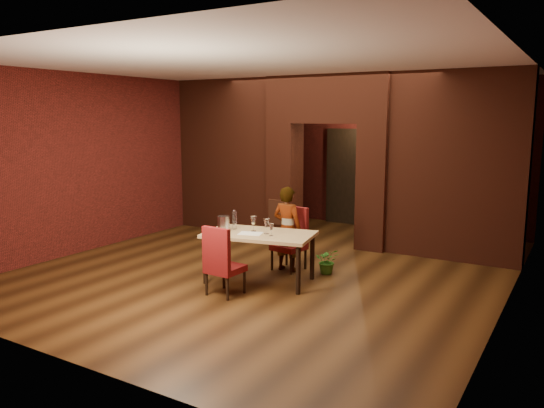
{
  "coord_description": "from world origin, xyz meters",
  "views": [
    {
      "loc": [
        4.29,
        -7.22,
        2.43
      ],
      "look_at": [
        -0.05,
        0.0,
        1.04
      ],
      "focal_mm": 35.0,
      "sensor_mm": 36.0,
      "label": 1
    }
  ],
  "objects_px": {
    "person_seated": "(287,229)",
    "wine_glass_b": "(267,226)",
    "wine_glass_a": "(253,224)",
    "dining_table": "(259,257)",
    "wine_bucket": "(224,223)",
    "chair_far": "(289,239)",
    "wine_glass_c": "(271,230)",
    "chair_near": "(225,260)",
    "potted_plant": "(328,261)",
    "water_bottle": "(234,219)"
  },
  "relations": [
    {
      "from": "wine_glass_b",
      "to": "potted_plant",
      "type": "height_order",
      "value": "wine_glass_b"
    },
    {
      "from": "person_seated",
      "to": "wine_glass_a",
      "type": "distance_m",
      "value": 0.73
    },
    {
      "from": "wine_bucket",
      "to": "potted_plant",
      "type": "relative_size",
      "value": 0.55
    },
    {
      "from": "wine_glass_b",
      "to": "wine_glass_c",
      "type": "relative_size",
      "value": 1.2
    },
    {
      "from": "wine_bucket",
      "to": "potted_plant",
      "type": "bearing_deg",
      "value": 40.18
    },
    {
      "from": "wine_bucket",
      "to": "water_bottle",
      "type": "distance_m",
      "value": 0.2
    },
    {
      "from": "wine_glass_a",
      "to": "water_bottle",
      "type": "height_order",
      "value": "water_bottle"
    },
    {
      "from": "water_bottle",
      "to": "wine_bucket",
      "type": "bearing_deg",
      "value": -107.43
    },
    {
      "from": "person_seated",
      "to": "dining_table",
      "type": "bearing_deg",
      "value": 86.79
    },
    {
      "from": "person_seated",
      "to": "wine_glass_c",
      "type": "distance_m",
      "value": 0.84
    },
    {
      "from": "chair_near",
      "to": "person_seated",
      "type": "distance_m",
      "value": 1.47
    },
    {
      "from": "chair_far",
      "to": "wine_glass_c",
      "type": "distance_m",
      "value": 0.92
    },
    {
      "from": "dining_table",
      "to": "chair_far",
      "type": "relative_size",
      "value": 1.58
    },
    {
      "from": "person_seated",
      "to": "wine_glass_b",
      "type": "relative_size",
      "value": 6.15
    },
    {
      "from": "person_seated",
      "to": "water_bottle",
      "type": "height_order",
      "value": "person_seated"
    },
    {
      "from": "wine_glass_b",
      "to": "wine_glass_c",
      "type": "height_order",
      "value": "wine_glass_b"
    },
    {
      "from": "water_bottle",
      "to": "chair_near",
      "type": "bearing_deg",
      "value": -63.71
    },
    {
      "from": "wine_glass_a",
      "to": "water_bottle",
      "type": "relative_size",
      "value": 0.77
    },
    {
      "from": "chair_far",
      "to": "wine_bucket",
      "type": "bearing_deg",
      "value": -115.17
    },
    {
      "from": "wine_glass_a",
      "to": "wine_bucket",
      "type": "distance_m",
      "value": 0.45
    },
    {
      "from": "wine_glass_b",
      "to": "potted_plant",
      "type": "xyz_separation_m",
      "value": [
        0.57,
        0.89,
        -0.65
      ]
    },
    {
      "from": "chair_far",
      "to": "wine_glass_a",
      "type": "distance_m",
      "value": 0.83
    },
    {
      "from": "dining_table",
      "to": "wine_bucket",
      "type": "relative_size",
      "value": 7.03
    },
    {
      "from": "person_seated",
      "to": "water_bottle",
      "type": "distance_m",
      "value": 0.9
    },
    {
      "from": "dining_table",
      "to": "chair_near",
      "type": "relative_size",
      "value": 1.62
    },
    {
      "from": "wine_glass_c",
      "to": "wine_bucket",
      "type": "height_order",
      "value": "wine_bucket"
    },
    {
      "from": "wine_glass_b",
      "to": "potted_plant",
      "type": "relative_size",
      "value": 0.54
    },
    {
      "from": "person_seated",
      "to": "water_bottle",
      "type": "xyz_separation_m",
      "value": [
        -0.54,
        -0.68,
        0.21
      ]
    },
    {
      "from": "wine_glass_a",
      "to": "wine_glass_c",
      "type": "xyz_separation_m",
      "value": [
        0.38,
        -0.12,
        -0.02
      ]
    },
    {
      "from": "person_seated",
      "to": "wine_glass_b",
      "type": "height_order",
      "value": "person_seated"
    },
    {
      "from": "dining_table",
      "to": "wine_glass_c",
      "type": "bearing_deg",
      "value": -29.45
    },
    {
      "from": "wine_glass_a",
      "to": "water_bottle",
      "type": "distance_m",
      "value": 0.34
    },
    {
      "from": "wine_glass_a",
      "to": "potted_plant",
      "type": "distance_m",
      "value": 1.35
    },
    {
      "from": "wine_glass_b",
      "to": "wine_bucket",
      "type": "height_order",
      "value": "wine_bucket"
    },
    {
      "from": "dining_table",
      "to": "wine_glass_a",
      "type": "relative_size",
      "value": 6.92
    },
    {
      "from": "dining_table",
      "to": "potted_plant",
      "type": "height_order",
      "value": "dining_table"
    },
    {
      "from": "dining_table",
      "to": "potted_plant",
      "type": "relative_size",
      "value": 3.85
    },
    {
      "from": "water_bottle",
      "to": "wine_glass_a",
      "type": "bearing_deg",
      "value": 0.82
    },
    {
      "from": "potted_plant",
      "to": "chair_near",
      "type": "bearing_deg",
      "value": -116.1
    },
    {
      "from": "chair_far",
      "to": "chair_near",
      "type": "distance_m",
      "value": 1.5
    },
    {
      "from": "person_seated",
      "to": "potted_plant",
      "type": "relative_size",
      "value": 3.3
    },
    {
      "from": "water_bottle",
      "to": "potted_plant",
      "type": "height_order",
      "value": "water_bottle"
    },
    {
      "from": "wine_glass_c",
      "to": "potted_plant",
      "type": "relative_size",
      "value": 0.45
    },
    {
      "from": "water_bottle",
      "to": "potted_plant",
      "type": "relative_size",
      "value": 0.72
    },
    {
      "from": "wine_glass_b",
      "to": "person_seated",
      "type": "bearing_deg",
      "value": 94.81
    },
    {
      "from": "chair_far",
      "to": "wine_bucket",
      "type": "xyz_separation_m",
      "value": [
        -0.6,
        -0.92,
        0.35
      ]
    },
    {
      "from": "person_seated",
      "to": "potted_plant",
      "type": "xyz_separation_m",
      "value": [
        0.63,
        0.16,
        -0.47
      ]
    },
    {
      "from": "dining_table",
      "to": "person_seated",
      "type": "distance_m",
      "value": 0.78
    },
    {
      "from": "wine_glass_c",
      "to": "wine_bucket",
      "type": "distance_m",
      "value": 0.79
    },
    {
      "from": "wine_glass_b",
      "to": "potted_plant",
      "type": "distance_m",
      "value": 1.24
    }
  ]
}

